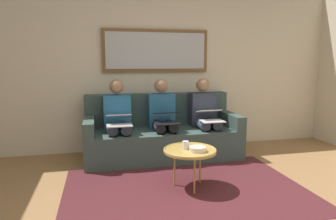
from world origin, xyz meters
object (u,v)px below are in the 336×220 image
(coffee_table, at_px, (190,151))
(couch, at_px, (162,135))
(cup, at_px, (186,145))
(person_left, at_px, (204,114))
(framed_mirror, at_px, (156,51))
(laptop_white, at_px, (210,115))
(person_right, at_px, (118,118))
(laptop_black, at_px, (166,117))
(laptop_silver, at_px, (119,120))
(bowl, at_px, (197,149))
(person_middle, at_px, (163,116))

(coffee_table, bearing_deg, couch, -87.23)
(cup, relative_size, person_left, 0.08)
(framed_mirror, height_order, laptop_white, framed_mirror)
(framed_mirror, relative_size, person_right, 1.44)
(laptop_white, bearing_deg, coffee_table, 57.46)
(framed_mirror, bearing_deg, laptop_white, 132.63)
(coffee_table, relative_size, person_left, 0.51)
(laptop_black, relative_size, laptop_silver, 1.05)
(person_left, relative_size, person_right, 1.00)
(framed_mirror, xyz_separation_m, laptop_black, (0.00, 0.70, -0.92))
(coffee_table, bearing_deg, person_left, -116.83)
(laptop_white, xyz_separation_m, person_right, (1.28, -0.24, -0.03))
(couch, xyz_separation_m, person_right, (0.64, 0.07, 0.30))
(couch, bearing_deg, laptop_black, 90.00)
(person_left, bearing_deg, bowl, 67.03)
(laptop_white, bearing_deg, couch, -25.63)
(couch, height_order, cup, couch)
(bowl, bearing_deg, laptop_black, -83.05)
(framed_mirror, bearing_deg, person_left, 144.47)
(person_left, relative_size, laptop_black, 3.20)
(person_middle, bearing_deg, laptop_white, 159.57)
(person_middle, bearing_deg, couch, -90.00)
(person_left, bearing_deg, coffee_table, 63.17)
(coffee_table, distance_m, laptop_black, 0.93)
(person_middle, xyz_separation_m, laptop_black, (0.00, 0.24, 0.02))
(framed_mirror, xyz_separation_m, coffee_table, (-0.06, 1.61, -1.13))
(laptop_black, distance_m, person_right, 0.69)
(laptop_white, relative_size, laptop_black, 1.07)
(laptop_silver, bearing_deg, coffee_table, 127.77)
(framed_mirror, height_order, bowl, framed_mirror)
(couch, relative_size, laptop_white, 5.79)
(couch, bearing_deg, person_right, 6.13)
(cup, distance_m, person_right, 1.31)
(laptop_black, relative_size, person_right, 0.31)
(couch, height_order, person_right, person_right)
(cup, distance_m, laptop_black, 0.89)
(laptop_black, bearing_deg, cup, 91.20)
(person_left, xyz_separation_m, person_middle, (0.64, 0.00, 0.00))
(cup, distance_m, person_left, 1.29)
(framed_mirror, relative_size, person_middle, 1.44)
(coffee_table, distance_m, person_left, 1.30)
(laptop_white, distance_m, person_middle, 0.68)
(person_left, distance_m, laptop_silver, 1.30)
(bowl, xyz_separation_m, laptop_black, (0.12, -0.98, 0.17))
(framed_mirror, xyz_separation_m, cup, (-0.02, 1.58, -1.07))
(couch, height_order, person_left, person_left)
(cup, distance_m, laptop_white, 1.09)
(coffee_table, bearing_deg, laptop_black, -86.27)
(laptop_black, bearing_deg, laptop_white, -179.43)
(framed_mirror, relative_size, person_left, 1.44)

